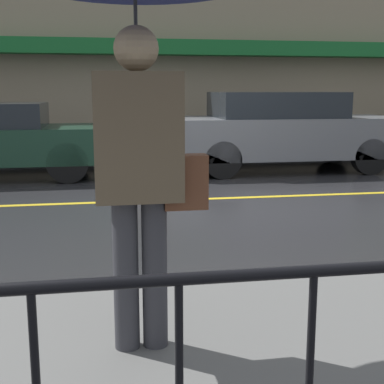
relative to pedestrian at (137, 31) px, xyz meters
name	(u,v)px	position (x,y,z in m)	size (l,w,h in m)	color
ground_plane	(219,199)	(1.54, 4.80, -1.89)	(80.00, 80.00, 0.00)	#262628
sidewalk_far	(175,157)	(1.54, 9.46, -1.82)	(28.00, 1.80, 0.15)	#60605E
lane_marking	(219,198)	(1.54, 4.80, -1.89)	(25.20, 0.12, 0.01)	gold
building_storefront	(168,21)	(1.54, 10.49, 1.36)	(28.00, 0.85, 6.58)	gray
pedestrian	(137,31)	(0.00, 0.00, 0.00)	(1.10, 1.10, 2.20)	#333338
car_grey	(282,130)	(3.42, 7.43, -1.08)	(4.68, 1.88, 1.56)	slate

